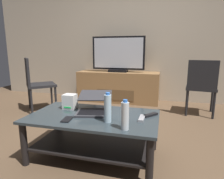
{
  "coord_description": "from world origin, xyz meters",
  "views": [
    {
      "loc": [
        0.54,
        -1.96,
        1.02
      ],
      "look_at": [
        -0.03,
        0.18,
        0.57
      ],
      "focal_mm": 31.21,
      "sensor_mm": 36.0,
      "label": 1
    }
  ],
  "objects_px": {
    "laptop": "(95,105)",
    "router_box": "(70,101)",
    "coffee_table": "(94,128)",
    "cell_phone": "(67,119)",
    "television": "(118,55)",
    "soundbar_remote": "(150,115)",
    "media_cabinet": "(118,87)",
    "tv_remote": "(142,118)",
    "water_bottle_far": "(125,116)",
    "water_bottle_near": "(108,108)",
    "side_chair": "(36,82)",
    "dining_chair": "(201,85)"
  },
  "relations": [
    {
      "from": "media_cabinet",
      "to": "side_chair",
      "type": "xyz_separation_m",
      "value": [
        -1.18,
        -0.99,
        0.2
      ]
    },
    {
      "from": "television",
      "to": "soundbar_remote",
      "type": "bearing_deg",
      "value": -68.67
    },
    {
      "from": "soundbar_remote",
      "to": "side_chair",
      "type": "bearing_deg",
      "value": -167.75
    },
    {
      "from": "coffee_table",
      "to": "water_bottle_far",
      "type": "height_order",
      "value": "water_bottle_far"
    },
    {
      "from": "television",
      "to": "soundbar_remote",
      "type": "relative_size",
      "value": 6.47
    },
    {
      "from": "television",
      "to": "dining_chair",
      "type": "distance_m",
      "value": 1.6
    },
    {
      "from": "television",
      "to": "laptop",
      "type": "xyz_separation_m",
      "value": [
        0.24,
        -2.0,
        -0.44
      ]
    },
    {
      "from": "soundbar_remote",
      "to": "water_bottle_far",
      "type": "bearing_deg",
      "value": -74.58
    },
    {
      "from": "laptop",
      "to": "router_box",
      "type": "distance_m",
      "value": 0.29
    },
    {
      "from": "dining_chair",
      "to": "water_bottle_far",
      "type": "relative_size",
      "value": 3.72
    },
    {
      "from": "soundbar_remote",
      "to": "coffee_table",
      "type": "bearing_deg",
      "value": -127.49
    },
    {
      "from": "router_box",
      "to": "soundbar_remote",
      "type": "distance_m",
      "value": 0.83
    },
    {
      "from": "dining_chair",
      "to": "laptop",
      "type": "height_order",
      "value": "dining_chair"
    },
    {
      "from": "side_chair",
      "to": "water_bottle_far",
      "type": "xyz_separation_m",
      "value": [
        1.79,
        -1.39,
        0.03
      ]
    },
    {
      "from": "cell_phone",
      "to": "soundbar_remote",
      "type": "relative_size",
      "value": 0.88
    },
    {
      "from": "television",
      "to": "router_box",
      "type": "xyz_separation_m",
      "value": [
        -0.05,
        -1.97,
        -0.43
      ]
    },
    {
      "from": "dining_chair",
      "to": "water_bottle_near",
      "type": "height_order",
      "value": "dining_chair"
    },
    {
      "from": "coffee_table",
      "to": "dining_chair",
      "type": "relative_size",
      "value": 1.37
    },
    {
      "from": "dining_chair",
      "to": "side_chair",
      "type": "bearing_deg",
      "value": -170.15
    },
    {
      "from": "media_cabinet",
      "to": "water_bottle_near",
      "type": "height_order",
      "value": "water_bottle_near"
    },
    {
      "from": "dining_chair",
      "to": "cell_phone",
      "type": "relative_size",
      "value": 6.25
    },
    {
      "from": "media_cabinet",
      "to": "tv_remote",
      "type": "distance_m",
      "value": 2.25
    },
    {
      "from": "coffee_table",
      "to": "tv_remote",
      "type": "distance_m",
      "value": 0.47
    },
    {
      "from": "media_cabinet",
      "to": "tv_remote",
      "type": "xyz_separation_m",
      "value": [
        0.71,
        -2.13,
        0.13
      ]
    },
    {
      "from": "water_bottle_near",
      "to": "dining_chair",
      "type": "bearing_deg",
      "value": 59.67
    },
    {
      "from": "coffee_table",
      "to": "media_cabinet",
      "type": "height_order",
      "value": "media_cabinet"
    },
    {
      "from": "side_chair",
      "to": "router_box",
      "type": "relative_size",
      "value": 5.96
    },
    {
      "from": "cell_phone",
      "to": "television",
      "type": "bearing_deg",
      "value": 84.46
    },
    {
      "from": "media_cabinet",
      "to": "laptop",
      "type": "height_order",
      "value": "same"
    },
    {
      "from": "coffee_table",
      "to": "dining_chair",
      "type": "bearing_deg",
      "value": 53.32
    },
    {
      "from": "dining_chair",
      "to": "water_bottle_far",
      "type": "xyz_separation_m",
      "value": [
        -0.84,
        -1.85,
        0.04
      ]
    },
    {
      "from": "laptop",
      "to": "water_bottle_far",
      "type": "xyz_separation_m",
      "value": [
        0.38,
        -0.36,
        0.05
      ]
    },
    {
      "from": "television",
      "to": "tv_remote",
      "type": "distance_m",
      "value": 2.28
    },
    {
      "from": "router_box",
      "to": "soundbar_remote",
      "type": "xyz_separation_m",
      "value": [
        0.83,
        -0.03,
        -0.06
      ]
    },
    {
      "from": "media_cabinet",
      "to": "router_box",
      "type": "xyz_separation_m",
      "value": [
        -0.05,
        -1.99,
        0.2
      ]
    },
    {
      "from": "soundbar_remote",
      "to": "television",
      "type": "bearing_deg",
      "value": 151.11
    },
    {
      "from": "laptop",
      "to": "router_box",
      "type": "relative_size",
      "value": 3.16
    },
    {
      "from": "media_cabinet",
      "to": "cell_phone",
      "type": "relative_size",
      "value": 11.45
    },
    {
      "from": "cell_phone",
      "to": "tv_remote",
      "type": "relative_size",
      "value": 0.88
    },
    {
      "from": "coffee_table",
      "to": "cell_phone",
      "type": "relative_size",
      "value": 8.54
    },
    {
      "from": "media_cabinet",
      "to": "soundbar_remote",
      "type": "height_order",
      "value": "media_cabinet"
    },
    {
      "from": "water_bottle_far",
      "to": "water_bottle_near",
      "type": "bearing_deg",
      "value": 145.1
    },
    {
      "from": "water_bottle_far",
      "to": "soundbar_remote",
      "type": "distance_m",
      "value": 0.42
    },
    {
      "from": "media_cabinet",
      "to": "side_chair",
      "type": "height_order",
      "value": "side_chair"
    },
    {
      "from": "coffee_table",
      "to": "television",
      "type": "xyz_separation_m",
      "value": [
        -0.26,
        2.11,
        0.63
      ]
    },
    {
      "from": "router_box",
      "to": "water_bottle_near",
      "type": "bearing_deg",
      "value": -29.1
    },
    {
      "from": "laptop",
      "to": "soundbar_remote",
      "type": "relative_size",
      "value": 2.97
    },
    {
      "from": "coffee_table",
      "to": "cell_phone",
      "type": "xyz_separation_m",
      "value": [
        -0.18,
        -0.18,
        0.13
      ]
    },
    {
      "from": "laptop",
      "to": "water_bottle_near",
      "type": "distance_m",
      "value": 0.32
    },
    {
      "from": "water_bottle_far",
      "to": "soundbar_remote",
      "type": "height_order",
      "value": "water_bottle_far"
    }
  ]
}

